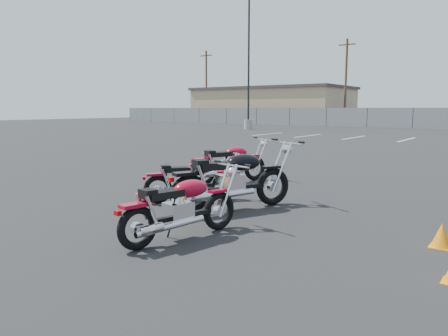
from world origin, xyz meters
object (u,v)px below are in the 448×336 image
Objects in this scene: motorcycle_second_black at (233,179)px; motorcycle_third_red at (192,180)px; motorcycle_rear_red at (181,207)px; motorcycle_front_red at (230,163)px.

motorcycle_third_red is at bearing 173.38° from motorcycle_second_black.
motorcycle_rear_red reaches higher than motorcycle_third_red.
motorcycle_second_black is (1.61, -2.23, 0.07)m from motorcycle_front_red.
motorcycle_rear_red is (0.39, -1.81, -0.10)m from motorcycle_second_black.
motorcycle_rear_red is (1.41, -1.92, 0.02)m from motorcycle_third_red.
motorcycle_rear_red is at bearing -53.68° from motorcycle_third_red.
motorcycle_second_black is 1.19× the size of motorcycle_rear_red.
motorcycle_front_red is 4.51m from motorcycle_rear_red.
motorcycle_second_black reaches higher than motorcycle_front_red.
motorcycle_third_red is (0.59, -2.11, -0.05)m from motorcycle_front_red.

